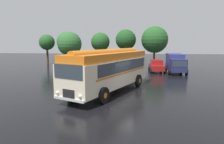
{
  "coord_description": "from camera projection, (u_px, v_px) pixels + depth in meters",
  "views": [
    {
      "loc": [
        1.1,
        -15.36,
        3.96
      ],
      "look_at": [
        -0.67,
        2.16,
        1.4
      ],
      "focal_mm": 32.0,
      "sensor_mm": 36.0,
      "label": 1
    }
  ],
  "objects": [
    {
      "name": "tree_centre",
      "position": [
        101.0,
        42.0,
        36.0
      ],
      "size": [
        3.36,
        3.36,
        5.85
      ],
      "color": "#4C3823",
      "rests_on": "ground"
    },
    {
      "name": "tree_right_of_centre",
      "position": [
        126.0,
        40.0,
        35.44
      ],
      "size": [
        3.64,
        3.64,
        6.37
      ],
      "color": "#4C3823",
      "rests_on": "ground"
    },
    {
      "name": "ground_plane",
      "position": [
        118.0,
        93.0,
        15.8
      ],
      "size": [
        120.0,
        120.0,
        0.0
      ],
      "primitive_type": "plane",
      "color": "black"
    },
    {
      "name": "vintage_bus",
      "position": [
        110.0,
        69.0,
        16.24
      ],
      "size": [
        6.34,
        10.21,
        3.49
      ],
      "color": "beige",
      "rests_on": "ground"
    },
    {
      "name": "tree_far_right",
      "position": [
        155.0,
        39.0,
        34.95
      ],
      "size": [
        4.66,
        4.66,
        6.88
      ],
      "color": "#4C3823",
      "rests_on": "ground"
    },
    {
      "name": "tree_far_left",
      "position": [
        47.0,
        42.0,
        36.34
      ],
      "size": [
        2.81,
        2.81,
        5.52
      ],
      "color": "#4C3823",
      "rests_on": "ground"
    },
    {
      "name": "tree_left_of_centre",
      "position": [
        68.0,
        43.0,
        35.09
      ],
      "size": [
        4.4,
        4.24,
        5.95
      ],
      "color": "#4C3823",
      "rests_on": "ground"
    },
    {
      "name": "car_mid_right",
      "position": [
        156.0,
        66.0,
        27.72
      ],
      "size": [
        2.01,
        4.23,
        1.66
      ],
      "color": "maroon",
      "rests_on": "ground"
    },
    {
      "name": "car_near_left",
      "position": [
        116.0,
        66.0,
        27.91
      ],
      "size": [
        2.38,
        4.39,
        1.66
      ],
      "color": "maroon",
      "rests_on": "ground"
    },
    {
      "name": "box_van",
      "position": [
        175.0,
        62.0,
        26.95
      ],
      "size": [
        2.53,
        5.85,
        2.5
      ],
      "color": "navy",
      "rests_on": "ground"
    },
    {
      "name": "car_mid_left",
      "position": [
        134.0,
        66.0,
        27.87
      ],
      "size": [
        2.0,
        4.22,
        1.66
      ],
      "color": "#4C5156",
      "rests_on": "ground"
    }
  ]
}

